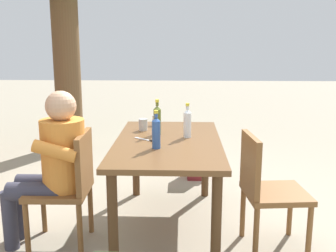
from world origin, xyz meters
name	(u,v)px	position (x,y,z in m)	size (l,w,h in m)	color
ground_plane	(168,225)	(0.00, 0.00, 0.00)	(24.00, 24.00, 0.00)	gray
dining_table	(168,152)	(0.00, 0.00, 0.64)	(1.51, 0.85, 0.74)	brown
chair_far_left	(69,183)	(-0.34, 0.72, 0.49)	(0.45, 0.45, 0.87)	brown
chair_near_left	(265,186)	(-0.35, -0.72, 0.49)	(0.48, 0.48, 0.87)	brown
person_in_white_shirt	(53,161)	(-0.34, 0.83, 0.66)	(0.47, 0.62, 1.18)	orange
bottle_blue	(156,132)	(-0.24, 0.08, 0.86)	(0.06, 0.06, 0.29)	#2D56A3
bottle_olive	(157,120)	(0.20, 0.10, 0.87)	(0.06, 0.06, 0.30)	#566623
bottle_clear	(187,123)	(0.12, -0.16, 0.86)	(0.06, 0.06, 0.29)	white
cup_steel	(143,125)	(0.36, 0.24, 0.79)	(0.08, 0.08, 0.11)	#B2B7BC
cup_glass	(156,120)	(0.59, 0.14, 0.78)	(0.06, 0.06, 0.10)	silver
table_knife	(148,140)	(-0.01, 0.16, 0.74)	(0.16, 0.20, 0.01)	silver
backpack_by_near_side	(196,159)	(1.23, -0.27, 0.21)	(0.29, 0.23, 0.43)	maroon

